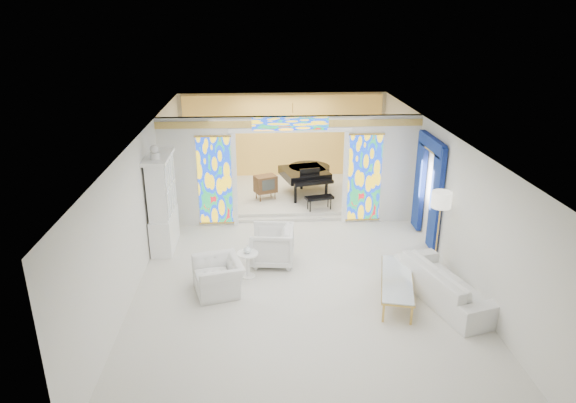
{
  "coord_description": "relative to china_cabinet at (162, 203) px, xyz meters",
  "views": [
    {
      "loc": [
        -0.83,
        -11.28,
        5.61
      ],
      "look_at": [
        -0.16,
        0.2,
        1.3
      ],
      "focal_mm": 32.0,
      "sensor_mm": 36.0,
      "label": 1
    }
  ],
  "objects": [
    {
      "name": "floor",
      "position": [
        3.22,
        -0.6,
        -1.17
      ],
      "size": [
        12.0,
        12.0,
        0.0
      ],
      "primitive_type": "plane",
      "color": "silver",
      "rests_on": "ground"
    },
    {
      "name": "stained_glass_right",
      "position": [
        5.25,
        1.29,
        0.13
      ],
      "size": [
        0.9,
        0.04,
        2.4
      ],
      "primitive_type": "cube",
      "color": "gold",
      "rests_on": "partition_wall"
    },
    {
      "name": "floor_lamp",
      "position": [
        6.42,
        -1.42,
        0.39
      ],
      "size": [
        0.46,
        0.46,
        1.83
      ],
      "rotation": [
        0.0,
        0.0,
        0.03
      ],
      "color": "gold",
      "rests_on": "floor"
    },
    {
      "name": "chandelier",
      "position": [
        3.42,
        3.4,
        1.38
      ],
      "size": [
        0.48,
        0.48,
        0.3
      ],
      "primitive_type": "cylinder",
      "color": "gold",
      "rests_on": "ceiling"
    },
    {
      "name": "armchair_right",
      "position": [
        2.65,
        -1.04,
        -0.72
      ],
      "size": [
        1.08,
        1.06,
        0.9
      ],
      "primitive_type": "imported",
      "rotation": [
        0.0,
        0.0,
        -1.67
      ],
      "color": "white",
      "rests_on": "floor"
    },
    {
      "name": "vase",
      "position": [
        2.09,
        -1.68,
        -0.48
      ],
      "size": [
        0.2,
        0.2,
        0.18
      ],
      "primitive_type": "imported",
      "rotation": [
        0.0,
        0.0,
        0.12
      ],
      "color": "silver",
      "rests_on": "side_table"
    },
    {
      "name": "partition_wall",
      "position": [
        3.22,
        1.4,
        0.48
      ],
      "size": [
        7.0,
        0.22,
        3.0
      ],
      "color": "silver",
      "rests_on": "floor"
    },
    {
      "name": "wall_right",
      "position": [
        6.72,
        -0.6,
        0.33
      ],
      "size": [
        0.02,
        12.0,
        3.0
      ],
      "primitive_type": "cube",
      "color": "silver",
      "rests_on": "floor"
    },
    {
      "name": "sofa",
      "position": [
        6.17,
        -2.87,
        -0.8
      ],
      "size": [
        1.67,
        2.73,
        0.75
      ],
      "primitive_type": "imported",
      "rotation": [
        0.0,
        0.0,
        1.85
      ],
      "color": "white",
      "rests_on": "floor"
    },
    {
      "name": "stained_glass_left",
      "position": [
        1.19,
        1.29,
        0.13
      ],
      "size": [
        0.9,
        0.04,
        2.4
      ],
      "primitive_type": "cube",
      "color": "gold",
      "rests_on": "partition_wall"
    },
    {
      "name": "blue_drapes",
      "position": [
        6.62,
        0.1,
        0.41
      ],
      "size": [
        0.14,
        1.85,
        2.65
      ],
      "color": "navy",
      "rests_on": "wall_right"
    },
    {
      "name": "wall_front",
      "position": [
        3.22,
        -6.6,
        0.33
      ],
      "size": [
        7.0,
        0.02,
        3.0
      ],
      "primitive_type": "cube",
      "color": "silver",
      "rests_on": "floor"
    },
    {
      "name": "tv_console",
      "position": [
        2.56,
        2.84,
        -0.51
      ],
      "size": [
        0.75,
        0.64,
        0.74
      ],
      "rotation": [
        0.0,
        0.0,
        0.4
      ],
      "color": "brown",
      "rests_on": "alcove_platform"
    },
    {
      "name": "china_cabinet",
      "position": [
        0.0,
        0.0,
        0.0
      ],
      "size": [
        0.56,
        1.46,
        2.72
      ],
      "color": "white",
      "rests_on": "floor"
    },
    {
      "name": "coffee_table",
      "position": [
        5.16,
        -2.74,
        -0.75
      ],
      "size": [
        1.09,
        2.14,
        0.46
      ],
      "rotation": [
        0.0,
        0.0,
        -0.23
      ],
      "color": "white",
      "rests_on": "floor"
    },
    {
      "name": "wall_back",
      "position": [
        3.22,
        5.4,
        0.33
      ],
      "size": [
        7.0,
        0.02,
        3.0
      ],
      "primitive_type": "cube",
      "color": "silver",
      "rests_on": "floor"
    },
    {
      "name": "alcove_platform",
      "position": [
        3.22,
        3.5,
        -1.08
      ],
      "size": [
        6.8,
        3.8,
        0.18
      ],
      "primitive_type": "cube",
      "color": "silver",
      "rests_on": "floor"
    },
    {
      "name": "gold_curtain_back",
      "position": [
        3.22,
        5.28,
        0.33
      ],
      "size": [
        6.7,
        0.1,
        2.9
      ],
      "primitive_type": "cube",
      "color": "#FABE57",
      "rests_on": "wall_back"
    },
    {
      "name": "wall_left",
      "position": [
        -0.28,
        -0.6,
        0.33
      ],
      "size": [
        0.02,
        12.0,
        3.0
      ],
      "primitive_type": "cube",
      "color": "silver",
      "rests_on": "floor"
    },
    {
      "name": "armchair_left",
      "position": [
        1.48,
        -2.27,
        -0.82
      ],
      "size": [
        1.2,
        1.3,
        0.7
      ],
      "primitive_type": "imported",
      "rotation": [
        0.0,
        0.0,
        -1.3
      ],
      "color": "white",
      "rests_on": "floor"
    },
    {
      "name": "ceiling",
      "position": [
        3.22,
        -0.6,
        1.83
      ],
      "size": [
        7.0,
        12.0,
        0.02
      ],
      "primitive_type": "cube",
      "color": "silver",
      "rests_on": "wall_back"
    },
    {
      "name": "grand_piano",
      "position": [
        3.87,
        3.29,
        -0.32
      ],
      "size": [
        1.76,
        2.7,
        0.99
      ],
      "rotation": [
        0.0,
        0.0,
        0.24
      ],
      "color": "black",
      "rests_on": "alcove_platform"
    },
    {
      "name": "stained_glass_transom",
      "position": [
        3.22,
        1.29,
        1.65
      ],
      "size": [
        2.0,
        0.04,
        0.34
      ],
      "primitive_type": "cube",
      "color": "gold",
      "rests_on": "partition_wall"
    },
    {
      "name": "side_table",
      "position": [
        2.09,
        -1.68,
        -0.78
      ],
      "size": [
        0.62,
        0.62,
        0.59
      ],
      "rotation": [
        0.0,
        0.0,
        -0.42
      ],
      "color": "white",
      "rests_on": "floor"
    }
  ]
}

